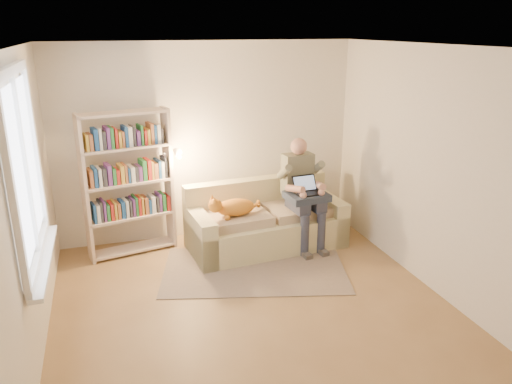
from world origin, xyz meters
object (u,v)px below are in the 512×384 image
object	(u,v)px
person	(302,187)
sofa	(265,224)
cat	(233,207)
laptop	(306,189)
bookshelf	(128,177)

from	to	relation	value
person	sofa	bearing A→B (deg)	161.35
cat	laptop	bearing A→B (deg)	-9.07
person	bookshelf	world-z (taller)	bookshelf
bookshelf	person	bearing A→B (deg)	-23.33
sofa	cat	world-z (taller)	sofa
sofa	laptop	world-z (taller)	laptop
person	laptop	xyz separation A→B (m)	(-0.00, -0.12, 0.02)
bookshelf	cat	bearing A→B (deg)	-34.10
sofa	person	world-z (taller)	person
person	bookshelf	bearing A→B (deg)	163.49
person	laptop	world-z (taller)	person
sofa	cat	size ratio (longest dim) A/B	2.86
person	laptop	size ratio (longest dim) A/B	4.18
laptop	bookshelf	size ratio (longest dim) A/B	0.19
sofa	bookshelf	distance (m)	1.84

